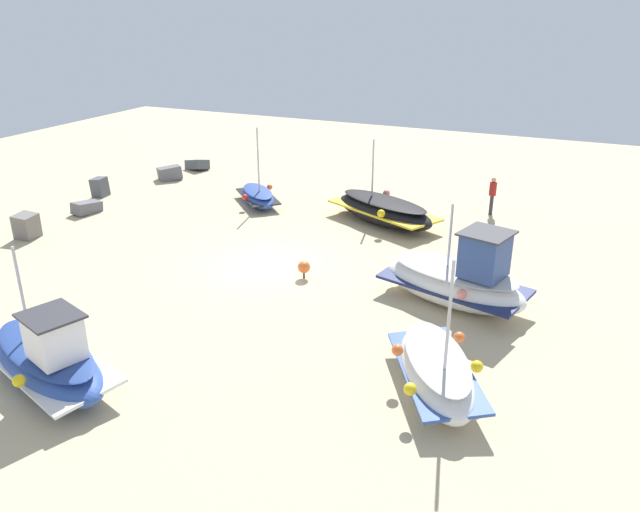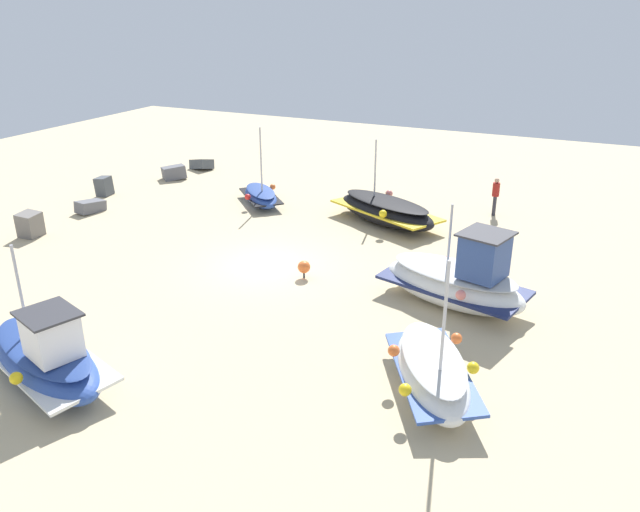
% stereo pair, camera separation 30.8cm
% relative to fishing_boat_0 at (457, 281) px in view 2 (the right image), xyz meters
% --- Properties ---
extents(ground_plane, '(56.63, 56.63, 0.00)m').
position_rel_fishing_boat_0_xyz_m(ground_plane, '(0.24, 7.12, -0.85)').
color(ground_plane, '#C6B289').
extents(fishing_boat_0, '(3.22, 5.23, 3.38)m').
position_rel_fishing_boat_0_xyz_m(fishing_boat_0, '(0.00, 0.00, 0.00)').
color(fishing_boat_0, white).
rests_on(fishing_boat_0, ground_plane).
extents(fishing_boat_1, '(4.43, 3.49, 3.90)m').
position_rel_fishing_boat_0_xyz_m(fishing_boat_1, '(-5.05, -0.63, -0.27)').
color(fishing_boat_1, white).
rests_on(fishing_boat_1, ground_plane).
extents(fishing_boat_2, '(4.09, 5.67, 3.62)m').
position_rel_fishing_boat_0_xyz_m(fishing_boat_2, '(6.58, 4.73, -0.25)').
color(fishing_boat_2, black).
rests_on(fishing_boat_2, ground_plane).
extents(fishing_boat_3, '(3.36, 3.35, 3.76)m').
position_rel_fishing_boat_0_xyz_m(fishing_boat_3, '(6.72, 11.14, -0.45)').
color(fishing_boat_3, '#2D4C9E').
rests_on(fishing_boat_3, ground_plane).
extents(fishing_boat_4, '(3.35, 5.22, 3.57)m').
position_rel_fishing_boat_0_xyz_m(fishing_boat_4, '(-8.77, 8.45, -0.16)').
color(fishing_boat_4, '#2D4C9E').
rests_on(fishing_boat_4, ground_plane).
extents(person_walking, '(0.32, 0.32, 1.74)m').
position_rel_fishing_boat_0_xyz_m(person_walking, '(9.77, 0.65, 0.16)').
color(person_walking, '#2D2D38').
rests_on(person_walking, ground_plane).
extents(breakwater_rocks, '(23.55, 2.62, 1.26)m').
position_rel_fishing_boat_0_xyz_m(breakwater_rocks, '(-0.87, 18.23, -0.50)').
color(breakwater_rocks, '#4C5156').
rests_on(breakwater_rocks, ground_plane).
extents(mooring_buoy_0, '(0.45, 0.45, 0.64)m').
position_rel_fishing_boat_0_xyz_m(mooring_buoy_0, '(-0.19, 5.36, -0.44)').
color(mooring_buoy_0, '#3F3F42').
rests_on(mooring_buoy_0, ground_plane).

